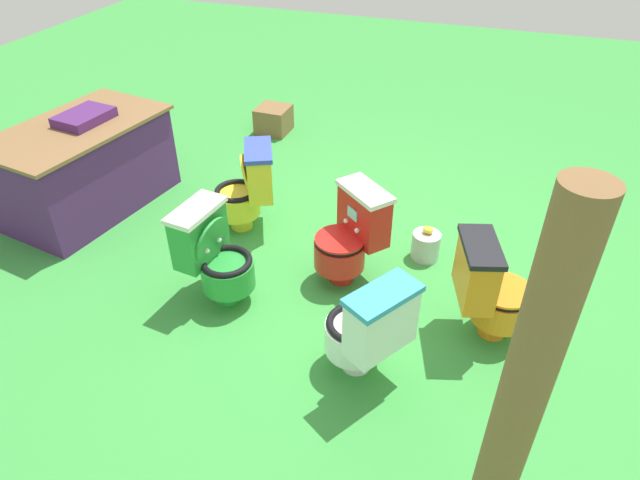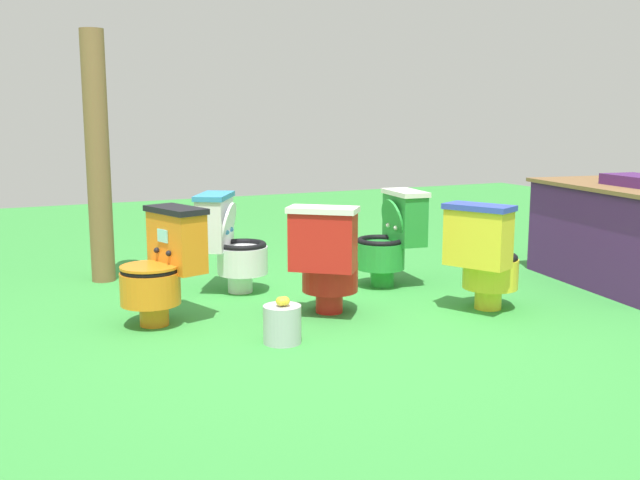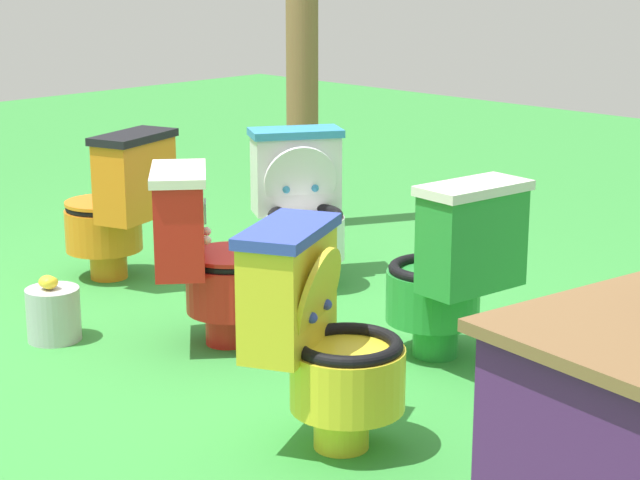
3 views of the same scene
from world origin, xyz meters
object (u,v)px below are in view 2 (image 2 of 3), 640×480
(toilet_yellow, at_px, (485,256))
(wooden_post, at_px, (98,158))
(toilet_white, at_px, (230,242))
(vendor_table, at_px, (626,234))
(toilet_red, at_px, (327,259))
(lemon_bucket, at_px, (282,323))
(toilet_green, at_px, (392,237))
(toilet_orange, at_px, (162,265))

(toilet_yellow, xyz_separation_m, wooden_post, (-2.01, -2.13, 0.59))
(toilet_white, bearing_deg, wooden_post, -103.42)
(vendor_table, distance_m, wooden_post, 4.08)
(toilet_white, height_order, vendor_table, vendor_table)
(toilet_red, xyz_separation_m, toilet_white, (-0.87, -0.37, 0.00))
(toilet_yellow, bearing_deg, lemon_bucket, -113.11)
(toilet_green, bearing_deg, toilet_yellow, -161.98)
(toilet_red, height_order, vendor_table, vendor_table)
(toilet_yellow, relative_size, toilet_green, 1.00)
(toilet_red, bearing_deg, wooden_post, 164.20)
(toilet_red, xyz_separation_m, toilet_green, (-0.53, 0.81, 0.00))
(toilet_green, height_order, toilet_white, same)
(vendor_table, bearing_deg, toilet_yellow, -83.61)
(toilet_orange, distance_m, vendor_table, 3.48)
(toilet_red, xyz_separation_m, toilet_yellow, (0.36, 0.99, 0.00))
(toilet_red, relative_size, wooden_post, 0.38)
(lemon_bucket, bearing_deg, wooden_post, -162.41)
(toilet_yellow, height_order, toilet_green, same)
(toilet_green, xyz_separation_m, wooden_post, (-1.11, -1.95, 0.59))
(toilet_red, height_order, wooden_post, wooden_post)
(toilet_yellow, bearing_deg, toilet_red, -135.62)
(toilet_white, distance_m, wooden_post, 1.25)
(wooden_post, xyz_separation_m, lemon_bucket, (2.07, 0.66, -0.84))
(toilet_red, distance_m, wooden_post, 2.09)
(lemon_bucket, bearing_deg, vendor_table, 94.45)
(toilet_red, height_order, toilet_orange, same)
(vendor_table, height_order, wooden_post, wooden_post)
(toilet_red, relative_size, lemon_bucket, 2.63)
(toilet_red, height_order, toilet_yellow, same)
(toilet_white, relative_size, vendor_table, 0.46)
(wooden_post, bearing_deg, toilet_green, 60.33)
(wooden_post, bearing_deg, vendor_table, 62.85)
(toilet_red, bearing_deg, toilet_yellow, 19.33)
(toilet_red, xyz_separation_m, toilet_orange, (-0.27, -1.01, 0.00))
(toilet_green, relative_size, toilet_white, 1.00)
(toilet_yellow, distance_m, toilet_orange, 2.09)
(toilet_orange, xyz_separation_m, vendor_table, (0.47, 3.45, 0.02))
(toilet_orange, bearing_deg, vendor_table, -115.35)
(vendor_table, bearing_deg, toilet_orange, -97.72)
(toilet_green, bearing_deg, toilet_red, 130.16)
(vendor_table, bearing_deg, toilet_white, -110.79)
(toilet_red, height_order, lemon_bucket, toilet_red)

